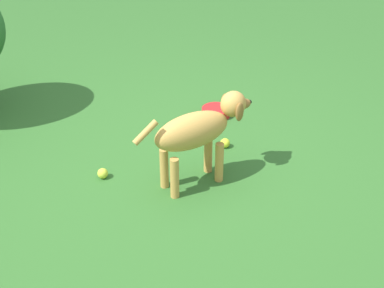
# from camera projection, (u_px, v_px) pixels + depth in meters

# --- Properties ---
(ground) EXTENTS (14.00, 14.00, 0.00)m
(ground) POSITION_uv_depth(u_px,v_px,m) (156.00, 175.00, 3.23)
(ground) COLOR #2D6026
(dog) EXTENTS (0.81, 0.20, 0.54)m
(dog) POSITION_uv_depth(u_px,v_px,m) (199.00, 130.00, 3.00)
(dog) COLOR #C69347
(dog) RESTS_ON ground
(tennis_ball_0) EXTENTS (0.07, 0.07, 0.07)m
(tennis_ball_0) POSITION_uv_depth(u_px,v_px,m) (225.00, 143.00, 3.51)
(tennis_ball_0) COLOR #CCDA30
(tennis_ball_0) RESTS_ON ground
(tennis_ball_1) EXTENTS (0.07, 0.07, 0.07)m
(tennis_ball_1) POSITION_uv_depth(u_px,v_px,m) (103.00, 173.00, 3.19)
(tennis_ball_1) COLOR #C3D23A
(tennis_ball_1) RESTS_ON ground
(water_bowl) EXTENTS (0.22, 0.22, 0.06)m
(water_bowl) POSITION_uv_depth(u_px,v_px,m) (216.00, 112.00, 3.91)
(water_bowl) COLOR red
(water_bowl) RESTS_ON ground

